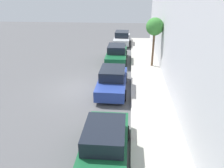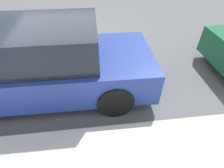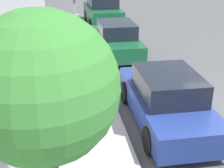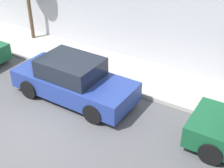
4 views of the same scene
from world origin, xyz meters
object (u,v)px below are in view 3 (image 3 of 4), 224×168
at_px(parking_meter_near, 74,7).
at_px(street_tree, 43,94).
at_px(parked_suv_nearest, 102,10).
at_px(parked_sedan_third, 166,99).
at_px(parked_sedan_second, 116,39).

xyz_separation_m(parking_meter_near, street_tree, (1.34, 18.60, 2.36)).
xyz_separation_m(parked_suv_nearest, parking_meter_near, (1.78, -0.73, 0.14)).
xyz_separation_m(parked_sedan_third, street_tree, (3.05, 4.90, 2.70)).
bearing_deg(street_tree, parking_meter_near, -94.12).
distance_m(parked_suv_nearest, street_tree, 18.31).
bearing_deg(parked_suv_nearest, parking_meter_near, -22.23).
bearing_deg(parked_sedan_second, street_tree, 76.05).
height_order(parked_sedan_second, parked_sedan_third, same).
distance_m(parked_sedan_second, street_tree, 12.09).
relative_size(parked_sedan_second, street_tree, 1.11).
xyz_separation_m(parked_sedan_third, parking_meter_near, (1.71, -13.70, 0.34)).
distance_m(parked_sedan_second, parking_meter_near, 7.33).
xyz_separation_m(parked_suv_nearest, parked_sedan_third, (0.07, 12.97, -0.21)).
bearing_deg(parked_sedan_third, street_tree, 58.10).
bearing_deg(parked_suv_nearest, parked_sedan_third, 89.67).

